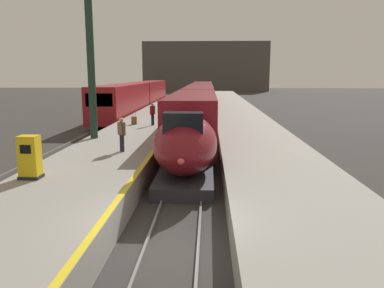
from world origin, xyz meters
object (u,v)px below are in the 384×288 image
object	(u,v)px
station_column_mid	(90,44)
passenger_near_edge	(152,112)
highspeed_train_main	(199,102)
regional_train_adjacent	(139,96)
passenger_mid_platform	(122,132)
rolling_suitcase	(134,120)
ticket_machine_yellow	(30,159)

from	to	relation	value
station_column_mid	passenger_near_edge	bearing A→B (deg)	66.12
highspeed_train_main	passenger_near_edge	bearing A→B (deg)	-104.65
highspeed_train_main	passenger_near_edge	xyz separation A→B (m)	(-3.22, -12.33, 0.08)
regional_train_adjacent	passenger_near_edge	size ratio (longest dim) A/B	21.66
station_column_mid	passenger_near_edge	size ratio (longest dim) A/B	5.45
passenger_mid_platform	rolling_suitcase	size ratio (longest dim) A/B	1.72
rolling_suitcase	ticket_machine_yellow	size ratio (longest dim) A/B	0.61
passenger_near_edge	rolling_suitcase	xyz separation A→B (m)	(-1.50, 0.49, -0.69)
passenger_near_edge	passenger_mid_platform	distance (m)	10.05
ticket_machine_yellow	highspeed_train_main	bearing A→B (deg)	78.60
station_column_mid	ticket_machine_yellow	xyz separation A→B (m)	(0.35, -9.16, -4.80)
highspeed_train_main	ticket_machine_yellow	xyz separation A→B (m)	(-5.55, -27.53, -0.17)
regional_train_adjacent	ticket_machine_yellow	distance (m)	36.34
regional_train_adjacent	rolling_suitcase	distance (m)	20.85
highspeed_train_main	station_column_mid	xyz separation A→B (m)	(-5.90, -18.38, 4.63)
passenger_near_edge	rolling_suitcase	distance (m)	1.72
highspeed_train_main	regional_train_adjacent	size ratio (longest dim) A/B	1.53
highspeed_train_main	regional_train_adjacent	distance (m)	11.90
passenger_mid_platform	regional_train_adjacent	bearing A→B (deg)	98.78
regional_train_adjacent	passenger_mid_platform	bearing A→B (deg)	-81.22
ticket_machine_yellow	passenger_mid_platform	bearing A→B (deg)	66.39
passenger_mid_platform	highspeed_train_main	bearing A→B (deg)	81.62
passenger_mid_platform	rolling_suitcase	bearing A→B (deg)	97.71
regional_train_adjacent	rolling_suitcase	world-z (taller)	regional_train_adjacent
passenger_near_edge	ticket_machine_yellow	world-z (taller)	passenger_near_edge
station_column_mid	regional_train_adjacent	bearing A→B (deg)	94.64
rolling_suitcase	passenger_mid_platform	bearing A→B (deg)	-82.29
ticket_machine_yellow	regional_train_adjacent	bearing A→B (deg)	94.02
station_column_mid	passenger_near_edge	world-z (taller)	station_column_mid
passenger_mid_platform	passenger_near_edge	bearing A→B (deg)	89.56
highspeed_train_main	passenger_mid_platform	size ratio (longest dim) A/B	33.06
passenger_mid_platform	rolling_suitcase	xyz separation A→B (m)	(-1.43, 10.54, -0.69)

